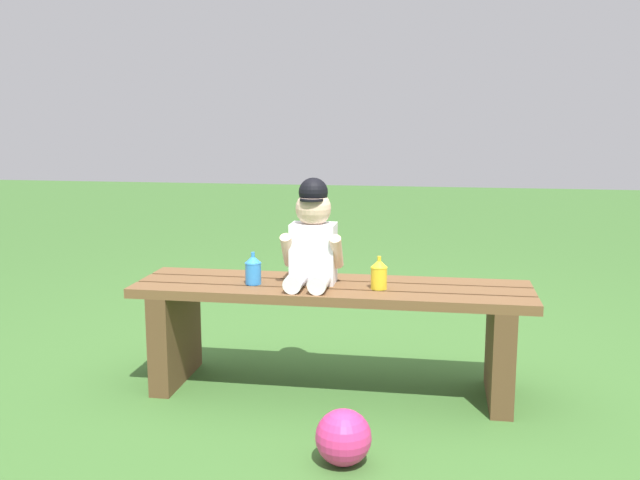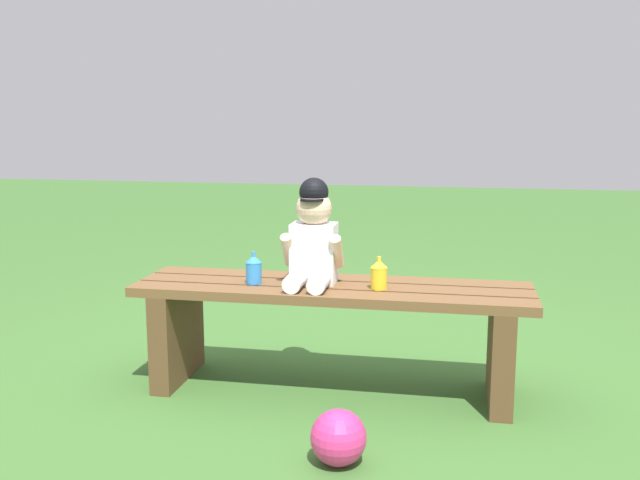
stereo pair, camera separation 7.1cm
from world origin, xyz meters
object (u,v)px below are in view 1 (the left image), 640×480
park_bench (332,319)px  toy_ball (343,437)px  child_figure (313,238)px  sippy_cup_right (379,274)px  sippy_cup_left (253,269)px

park_bench → toy_ball: park_bench is taller
child_figure → sippy_cup_right: size_ratio=3.26×
park_bench → toy_ball: size_ratio=8.65×
child_figure → sippy_cup_left: (-0.22, -0.05, -0.12)m
sippy_cup_right → park_bench: bearing=167.6°
toy_ball → park_bench: bearing=101.8°
park_bench → child_figure: 0.32m
sippy_cup_right → sippy_cup_left: bearing=180.0°
child_figure → sippy_cup_left: size_ratio=3.26×
park_bench → child_figure: child_figure is taller
sippy_cup_right → toy_ball: bearing=-96.0°
park_bench → toy_ball: bearing=-78.2°
park_bench → sippy_cup_left: size_ratio=12.14×
sippy_cup_right → toy_ball: size_ratio=0.71×
park_bench → sippy_cup_left: 0.36m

